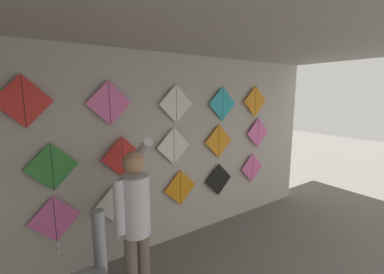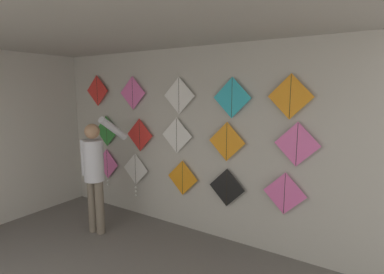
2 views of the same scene
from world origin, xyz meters
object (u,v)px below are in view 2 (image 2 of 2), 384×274
Objects in this scene: kite_12 at (179,96)px; kite_6 at (140,135)px; kite_2 at (183,178)px; kite_1 at (136,171)px; kite_5 at (107,131)px; kite_14 at (290,97)px; kite_3 at (227,188)px; kite_9 at (297,144)px; kite_11 at (133,93)px; kite_10 at (97,91)px; kite_0 at (107,165)px; kite_8 at (227,142)px; kite_7 at (177,135)px; kite_13 at (232,98)px; shopkeeper at (95,168)px; kite_4 at (285,194)px.

kite_6 is at bearing 180.00° from kite_12.
kite_6 is (-0.87, 0.00, 0.60)m from kite_2.
kite_1 is 1.38× the size of kite_2.
kite_14 is at bearing 0.00° from kite_5.
kite_12 reaches higher than kite_3.
kite_9 is 2.76m from kite_11.
kite_10 is at bearing 180.00° from kite_6.
kite_2 is 1.00× the size of kite_5.
kite_2 is at bearing 0.00° from kite_12.
kite_8 is at bearing 0.02° from kite_0.
kite_7 is at bearing 0.00° from kite_5.
kite_14 is (2.58, 0.00, -0.03)m from kite_11.
kite_12 is 0.87m from kite_13.
kite_13 is at bearing 0.00° from kite_7.
kite_0 is 1.25× the size of kite_5.
kite_9 reaches higher than shopkeeper.
kite_13 reaches higher than kite_1.
shopkeeper is at bearing -93.22° from kite_11.
kite_6 is at bearing 180.00° from kite_9.
kite_12 is (0.81, 0.00, 0.66)m from kite_6.
kite_10 is 0.87m from kite_11.
kite_10 is at bearing 179.78° from kite_0.
kite_7 is 1.00× the size of kite_14.
kite_1 is 1.38× the size of kite_13.
kite_11 is 2.58m from kite_14.
shopkeeper is 0.93m from kite_6.
kite_1 is at bearing -179.97° from kite_13.
kite_1 is 1.87m from kite_8.
kite_2 is 1.64m from kite_11.
kite_4 is 1.00× the size of kite_14.
kite_8 reaches higher than kite_3.
kite_11 is at bearing 180.00° from kite_9.
kite_5 reaches higher than kite_2.
kite_0 is 3.47m from kite_9.
kite_7 is at bearing 180.00° from kite_9.
kite_0 is at bearing -179.99° from kite_14.
kite_14 is at bearing 0.00° from kite_3.
kite_5 is (-3.25, 0.00, 0.56)m from kite_4.
kite_12 is (1.62, 0.00, 0.65)m from kite_5.
kite_14 is (0.01, 0.00, 1.22)m from kite_4.
kite_13 is (1.81, 0.00, -0.05)m from kite_11.
kite_10 reaches higher than kite_5.
kite_1 is 1.38× the size of kite_6.
shopkeeper reaches higher than kite_3.
shopkeeper is at bearing -155.71° from kite_8.
kite_11 is at bearing 77.96° from shopkeeper.
kite_11 is at bearing 0.00° from kite_5.
kite_14 is (1.64, 0.00, 0.01)m from kite_12.
kite_0 is 1.50m from kite_11.
kite_13 is (2.69, 0.00, -0.09)m from kite_10.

